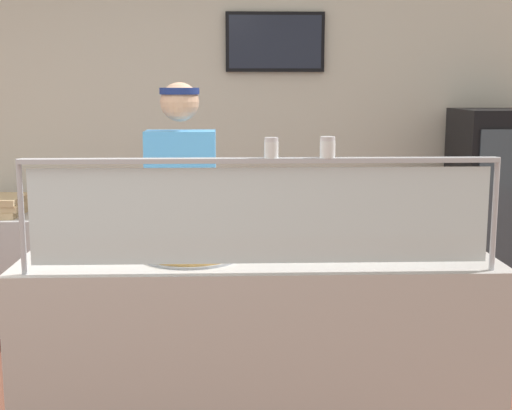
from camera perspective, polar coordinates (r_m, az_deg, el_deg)
name	(u,v)px	position (r m, az deg, el deg)	size (l,w,h in m)	color
ground_plane	(254,387)	(4.25, -0.19, -14.55)	(12.00, 12.00, 0.00)	brown
shop_rear_unit	(247,135)	(5.51, -0.73, 5.66)	(6.61, 0.13, 2.70)	beige
serving_counter	(258,352)	(3.46, 0.18, -11.82)	(2.21, 0.69, 0.95)	#BCB7B2
sneeze_guard	(261,202)	(2.97, 0.40, 0.26)	(2.03, 0.06, 0.49)	#B2B5BC
pizza_tray	(192,254)	(3.30, -5.21, -3.99)	(0.45, 0.45, 0.04)	#9EA0A8
pizza_server	(182,251)	(3.27, -5.99, -3.70)	(0.07, 0.28, 0.01)	#ADAFB7
parmesan_shaker	(271,149)	(2.95, 1.25, 4.55)	(0.06, 0.06, 0.09)	white
pepper_flake_shaker	(328,149)	(2.97, 5.82, 4.57)	(0.07, 0.07, 0.09)	white
worker_figure	(182,220)	(3.91, -5.98, -1.25)	(0.41, 0.50, 1.76)	#23232D
drink_fridge	(498,216)	(5.50, 19.00, -0.86)	(0.65, 0.64, 1.57)	black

